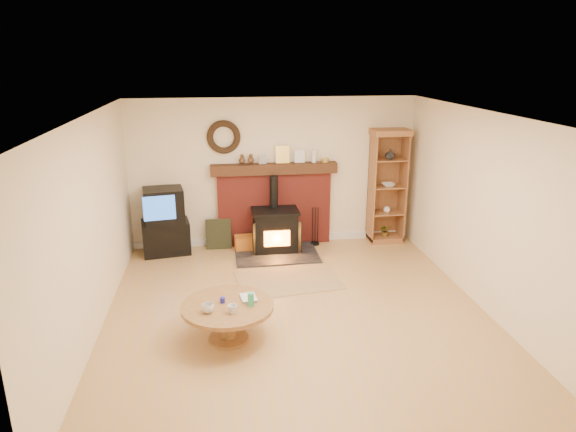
{
  "coord_description": "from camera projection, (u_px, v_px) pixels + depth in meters",
  "views": [
    {
      "loc": [
        -0.95,
        -6.04,
        3.28
      ],
      "look_at": [
        0.02,
        1.0,
        1.04
      ],
      "focal_mm": 32.0,
      "sensor_mm": 36.0,
      "label": 1
    }
  ],
  "objects": [
    {
      "name": "tv_unit",
      "position": [
        165.0,
        222.0,
        8.74
      ],
      "size": [
        0.86,
        0.66,
        1.15
      ],
      "color": "black",
      "rests_on": "ground"
    },
    {
      "name": "area_rug",
      "position": [
        288.0,
        280.0,
        7.81
      ],
      "size": [
        1.64,
        1.23,
        0.01
      ],
      "primitive_type": "cube",
      "rotation": [
        0.0,
        0.0,
        0.13
      ],
      "color": "brown",
      "rests_on": "ground"
    },
    {
      "name": "fire_tools",
      "position": [
        315.0,
        238.0,
        9.23
      ],
      "size": [
        0.16,
        0.16,
        0.7
      ],
      "color": "black",
      "rests_on": "ground"
    },
    {
      "name": "ground",
      "position": [
        297.0,
        313.0,
        6.82
      ],
      "size": [
        5.5,
        5.5,
        0.0
      ],
      "primitive_type": "plane",
      "color": "tan",
      "rests_on": "ground"
    },
    {
      "name": "room_shell",
      "position": [
        295.0,
        186.0,
        6.39
      ],
      "size": [
        5.02,
        5.52,
        2.61
      ],
      "color": "beige",
      "rests_on": "ground"
    },
    {
      "name": "coffee_table",
      "position": [
        228.0,
        311.0,
        6.07
      ],
      "size": [
        1.1,
        1.1,
        0.63
      ],
      "color": "brown",
      "rests_on": "ground"
    },
    {
      "name": "wood_stove",
      "position": [
        275.0,
        231.0,
        8.85
      ],
      "size": [
        1.4,
        1.0,
        1.31
      ],
      "color": "black",
      "rests_on": "ground"
    },
    {
      "name": "chimney_breast",
      "position": [
        274.0,
        201.0,
        9.1
      ],
      "size": [
        2.2,
        0.22,
        1.78
      ],
      "color": "maroon",
      "rests_on": "ground"
    },
    {
      "name": "firelog_box",
      "position": [
        247.0,
        243.0,
        8.98
      ],
      "size": [
        0.43,
        0.29,
        0.26
      ],
      "primitive_type": "cube",
      "rotation": [
        0.0,
        0.0,
        0.07
      ],
      "color": "gold",
      "rests_on": "ground"
    },
    {
      "name": "curio_cabinet",
      "position": [
        387.0,
        186.0,
        9.19
      ],
      "size": [
        0.66,
        0.47,
        2.05
      ],
      "color": "brown",
      "rests_on": "ground"
    },
    {
      "name": "leaning_painting",
      "position": [
        219.0,
        234.0,
        9.02
      ],
      "size": [
        0.45,
        0.12,
        0.53
      ],
      "primitive_type": "cube",
      "rotation": [
        -0.17,
        0.0,
        0.0
      ],
      "color": "black",
      "rests_on": "ground"
    }
  ]
}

